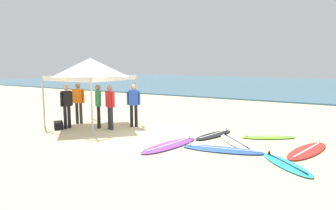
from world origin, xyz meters
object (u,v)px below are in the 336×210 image
at_px(surfboard_purple, 170,145).
at_px(person_red, 110,104).
at_px(person_black, 67,103).
at_px(surfboard_white, 236,142).
at_px(person_orange, 78,100).
at_px(canopy_tent, 90,67).
at_px(surfboard_lime, 268,137).
at_px(surfboard_blue, 222,149).
at_px(surfboard_cyan, 286,164).
at_px(surfboard_black, 214,135).
at_px(surfboard_red, 307,150).
at_px(gear_bag_near_tent, 58,125).
at_px(person_blue, 134,102).
at_px(person_green, 98,103).

distance_m(surfboard_purple, person_red, 3.43).
height_order(surfboard_purple, person_black, person_black).
distance_m(surfboard_white, person_orange, 6.86).
xyz_separation_m(canopy_tent, surfboard_lime, (6.76, 1.44, -2.35)).
bearing_deg(person_orange, surfboard_lime, 10.72).
distance_m(surfboard_blue, surfboard_white, 1.05).
xyz_separation_m(person_black, person_orange, (-0.36, 0.94, 0.00)).
height_order(surfboard_cyan, person_black, person_black).
height_order(surfboard_black, surfboard_cyan, same).
height_order(surfboard_blue, person_orange, person_orange).
bearing_deg(person_red, surfboard_lime, 16.74).
height_order(surfboard_red, surfboard_lime, same).
xyz_separation_m(surfboard_blue, person_black, (-6.36, -0.15, 0.95)).
xyz_separation_m(surfboard_cyan, gear_bag_near_tent, (-8.44, 0.06, 0.10)).
xyz_separation_m(surfboard_red, gear_bag_near_tent, (-8.76, -1.54, 0.10)).
height_order(surfboard_lime, person_black, person_black).
distance_m(person_black, person_blue, 2.60).
height_order(surfboard_blue, surfboard_red, same).
bearing_deg(surfboard_black, person_blue, -177.08).
bearing_deg(surfboard_blue, surfboard_purple, -167.65).
bearing_deg(person_green, surfboard_white, 5.09).
height_order(surfboard_red, person_green, person_green).
height_order(canopy_tent, person_black, canopy_tent).
bearing_deg(surfboard_red, canopy_tent, -177.31).
bearing_deg(surfboard_cyan, surfboard_blue, 166.48).
height_order(person_blue, person_red, same).
bearing_deg(person_orange, person_blue, 14.69).
xyz_separation_m(surfboard_red, surfboard_cyan, (-0.32, -1.60, 0.00)).
xyz_separation_m(surfboard_red, surfboard_lime, (-1.35, 1.06, 0.00)).
xyz_separation_m(surfboard_red, person_orange, (-8.87, -0.36, 0.95)).
xyz_separation_m(surfboard_blue, surfboard_black, (-0.91, 1.60, 0.00)).
bearing_deg(person_black, canopy_tent, 65.83).
bearing_deg(surfboard_white, surfboard_black, 150.55).
bearing_deg(surfboard_purple, canopy_tent, 165.60).
height_order(surfboard_red, surfboard_black, same).
xyz_separation_m(canopy_tent, person_black, (-0.42, -0.92, -1.40)).
bearing_deg(person_orange, person_black, -69.25).
bearing_deg(surfboard_blue, person_orange, 173.24).
xyz_separation_m(surfboard_black, person_black, (-5.44, -1.75, 0.95)).
bearing_deg(surfboard_white, surfboard_lime, 57.99).
relative_size(person_orange, gear_bag_near_tent, 2.85).
bearing_deg(canopy_tent, person_blue, 21.53).
bearing_deg(surfboard_red, person_red, -174.94).
height_order(surfboard_lime, person_blue, person_blue).
bearing_deg(person_red, surfboard_purple, -15.69).
height_order(surfboard_red, surfboard_purple, same).
bearing_deg(surfboard_lime, surfboard_purple, -132.94).
height_order(surfboard_red, surfboard_cyan, same).
distance_m(surfboard_black, person_black, 5.80).
xyz_separation_m(person_orange, gear_bag_near_tent, (0.11, -1.17, -0.85)).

